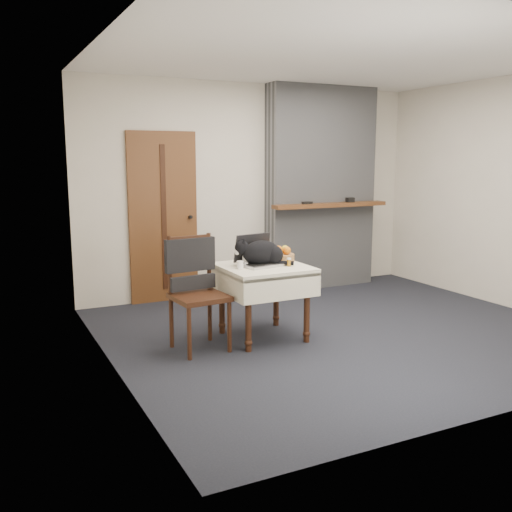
{
  "coord_description": "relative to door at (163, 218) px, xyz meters",
  "views": [
    {
      "loc": [
        -3.17,
        -4.49,
        1.7
      ],
      "look_at": [
        -0.89,
        0.13,
        0.81
      ],
      "focal_mm": 40.0,
      "sensor_mm": 36.0,
      "label": 1
    }
  ],
  "objects": [
    {
      "name": "chimney",
      "position": [
        2.1,
        -0.13,
        0.3
      ],
      "size": [
        1.62,
        0.48,
        2.6
      ],
      "color": "gray",
      "rests_on": "ground"
    },
    {
      "name": "ground",
      "position": [
        1.2,
        -1.97,
        -1.0
      ],
      "size": [
        4.5,
        4.5,
        0.0
      ],
      "primitive_type": "plane",
      "color": "black",
      "rests_on": "ground"
    },
    {
      "name": "side_table",
      "position": [
        0.41,
        -1.79,
        -0.41
      ],
      "size": [
        0.78,
        0.78,
        0.7
      ],
      "color": "#371E0F",
      "rests_on": "ground"
    },
    {
      "name": "cream_jar",
      "position": [
        0.15,
        -1.83,
        -0.26
      ],
      "size": [
        0.06,
        0.06,
        0.07
      ],
      "primitive_type": "cylinder",
      "color": "white",
      "rests_on": "side_table"
    },
    {
      "name": "room_shell",
      "position": [
        1.2,
        -1.51,
        0.76
      ],
      "size": [
        4.52,
        4.01,
        2.61
      ],
      "color": "beige",
      "rests_on": "ground"
    },
    {
      "name": "chair",
      "position": [
        -0.27,
        -1.75,
        -0.35
      ],
      "size": [
        0.5,
        0.49,
        1.02
      ],
      "rotation": [
        0.0,
        0.0,
        0.09
      ],
      "color": "#371E0F",
      "rests_on": "ground"
    },
    {
      "name": "door",
      "position": [
        0.0,
        0.0,
        0.0
      ],
      "size": [
        0.82,
        0.1,
        2.0
      ],
      "color": "brown",
      "rests_on": "ground"
    },
    {
      "name": "cat",
      "position": [
        0.41,
        -1.77,
        -0.18
      ],
      "size": [
        0.52,
        0.34,
        0.27
      ],
      "rotation": [
        0.0,
        0.0,
        -0.24
      ],
      "color": "black",
      "rests_on": "side_table"
    },
    {
      "name": "laptop",
      "position": [
        0.38,
        -1.74,
        -0.23
      ],
      "size": [
        0.44,
        0.4,
        0.29
      ],
      "rotation": [
        0.0,
        0.0,
        0.18
      ],
      "color": "#B7B7BC",
      "rests_on": "side_table"
    },
    {
      "name": "pill_bottle",
      "position": [
        0.61,
        -1.93,
        -0.26
      ],
      "size": [
        0.04,
        0.04,
        0.08
      ],
      "color": "#A86D14",
      "rests_on": "side_table"
    },
    {
      "name": "fruit_basket",
      "position": [
        0.66,
        -1.68,
        -0.24
      ],
      "size": [
        0.26,
        0.26,
        0.15
      ],
      "color": "#AD8445",
      "rests_on": "side_table"
    },
    {
      "name": "desk_clutter",
      "position": [
        0.54,
        -1.75,
        -0.3
      ],
      "size": [
        0.13,
        0.08,
        0.01
      ],
      "primitive_type": "cube",
      "rotation": [
        0.0,
        0.0,
        0.5
      ],
      "color": "black",
      "rests_on": "side_table"
    }
  ]
}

